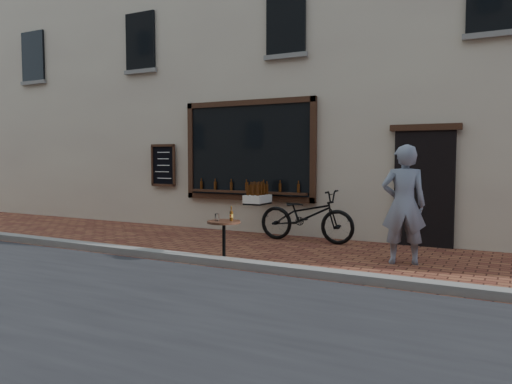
% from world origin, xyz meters
% --- Properties ---
extents(ground, '(90.00, 90.00, 0.00)m').
position_xyz_m(ground, '(0.00, 0.00, 0.00)').
color(ground, '#5B291D').
rests_on(ground, ground).
extents(kerb, '(90.00, 0.25, 0.12)m').
position_xyz_m(kerb, '(0.00, 0.20, 0.06)').
color(kerb, slate).
rests_on(kerb, ground).
extents(shop_building, '(28.00, 6.20, 10.00)m').
position_xyz_m(shop_building, '(0.00, 6.50, 5.00)').
color(shop_building, beige).
rests_on(shop_building, ground).
extents(cargo_bicycle, '(2.31, 0.70, 1.13)m').
position_xyz_m(cargo_bicycle, '(-0.31, 2.89, 0.54)').
color(cargo_bicycle, black).
rests_on(cargo_bicycle, ground).
extents(bistro_table, '(0.54, 0.54, 0.92)m').
position_xyz_m(bistro_table, '(-0.63, 0.35, 0.49)').
color(bistro_table, black).
rests_on(bistro_table, ground).
extents(pedestrian, '(0.80, 0.65, 1.90)m').
position_xyz_m(pedestrian, '(1.89, 1.68, 0.95)').
color(pedestrian, slate).
rests_on(pedestrian, ground).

